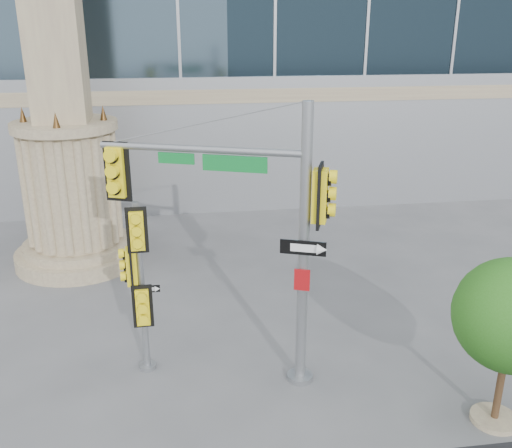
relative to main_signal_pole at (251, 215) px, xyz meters
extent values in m
plane|color=#545456|center=(0.73, -1.20, -4.17)|extent=(120.00, 120.00, 0.00)
cylinder|color=gray|center=(-5.27, 7.80, -3.92)|extent=(4.40, 4.40, 0.50)
cylinder|color=gray|center=(-5.27, 7.80, -3.52)|extent=(3.80, 3.80, 0.30)
cylinder|color=gray|center=(-5.27, 7.80, -1.37)|extent=(3.00, 3.00, 4.00)
cylinder|color=gray|center=(-5.27, 7.80, 0.78)|extent=(3.50, 3.50, 0.30)
cone|color=#472D14|center=(-3.97, 7.80, 1.18)|extent=(0.24, 0.24, 0.50)
cone|color=#472D14|center=(-6.57, 7.80, 1.18)|extent=(0.24, 0.24, 0.50)
cylinder|color=slate|center=(1.14, -0.42, -4.10)|extent=(0.63, 0.63, 0.13)
cylinder|color=slate|center=(1.14, -0.42, -0.81)|extent=(0.25, 0.25, 6.73)
cylinder|color=slate|center=(-1.07, 0.40, 1.44)|extent=(4.47, 1.78, 0.16)
cube|color=#0D752B|center=(-0.34, 0.11, 1.16)|extent=(1.38, 0.55, 0.36)
cube|color=yellow|center=(-2.96, 1.10, 0.82)|extent=(0.69, 0.51, 1.40)
cube|color=yellow|center=(1.43, -0.53, 0.54)|extent=(0.51, 0.69, 1.40)
cube|color=black|center=(1.09, -0.57, -0.64)|extent=(0.98, 0.39, 0.34)
cube|color=#A40F12|center=(1.09, -0.57, -1.42)|extent=(0.35, 0.16, 0.52)
cylinder|color=slate|center=(-2.57, 0.58, -4.12)|extent=(0.42, 0.42, 0.11)
cylinder|color=slate|center=(-2.57, 0.58, -1.97)|extent=(0.16, 0.16, 4.40)
cube|color=yellow|center=(-2.56, 0.39, -0.38)|extent=(0.49, 0.26, 1.10)
cube|color=yellow|center=(-2.76, 0.58, -1.35)|extent=(0.26, 0.49, 1.10)
cube|color=yellow|center=(-2.56, 0.39, -2.32)|extent=(0.49, 0.26, 1.10)
cube|color=black|center=(-2.41, 0.48, -1.92)|extent=(0.55, 0.05, 0.18)
cylinder|color=gray|center=(5.03, -2.53, -4.11)|extent=(1.02, 1.02, 0.11)
cylinder|color=#382314|center=(5.03, -2.53, -3.15)|extent=(0.16, 0.16, 2.04)
sphere|color=#256216|center=(5.03, -2.53, -1.56)|extent=(2.39, 2.39, 2.39)
sphere|color=#256216|center=(4.63, -2.82, -1.84)|extent=(1.25, 1.25, 1.25)
camera|label=1|loc=(-1.59, -12.00, 4.13)|focal=40.00mm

